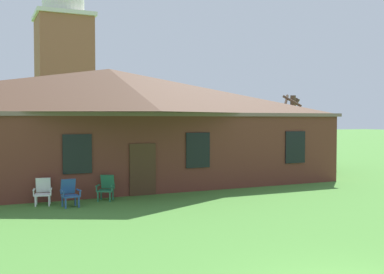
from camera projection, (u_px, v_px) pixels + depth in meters
name	position (u px, v px, depth m)	size (l,w,h in m)	color
brick_building	(109.00, 124.00, 23.10)	(21.06, 10.40, 5.58)	brown
dome_tower	(64.00, 62.00, 42.99)	(5.18, 5.18, 18.46)	#93563D
lawn_chair_by_porch	(43.00, 191.00, 16.59)	(0.72, 0.76, 0.96)	white
lawn_chair_near_door	(69.00, 192.00, 16.26)	(0.68, 0.71, 0.96)	#2D5693
lawn_chair_left_end	(106.00, 187.00, 17.50)	(0.83, 0.86, 0.96)	#28704C
bare_tree_beside_building	(291.00, 125.00, 30.39)	(1.93, 2.06, 4.72)	brown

